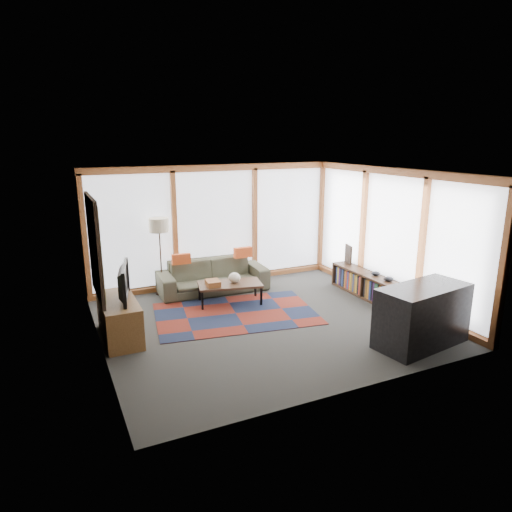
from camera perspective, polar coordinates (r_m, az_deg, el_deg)
name	(u,v)px	position (r m, az deg, el deg)	size (l,w,h in m)	color
ground	(266,321)	(8.13, 1.21, -8.17)	(5.50, 5.50, 0.00)	#2C2D2A
room_envelope	(277,228)	(8.38, 2.60, 3.53)	(5.52, 5.02, 2.62)	#484035
rug	(236,314)	(8.46, -2.55, -7.19)	(2.88, 1.85, 0.01)	maroon
sofa	(213,276)	(9.61, -5.41, -2.50)	(2.26, 0.88, 0.66)	#373A2C
pillow_left	(181,259)	(9.34, -9.33, -0.36)	(0.38, 0.11, 0.21)	#CB4C20
pillow_right	(243,252)	(9.73, -1.64, 0.46)	(0.40, 0.12, 0.22)	#CB4C20
floor_lamp	(161,257)	(9.49, -11.84, -0.07)	(0.40, 0.40, 1.59)	black
coffee_table	(230,293)	(8.94, -3.28, -4.66)	(1.22, 0.61, 0.41)	#321E15
book_stack	(213,283)	(8.74, -5.41, -3.39)	(0.25, 0.31, 0.10)	brown
vase	(234,278)	(8.88, -2.71, -2.72)	(0.23, 0.23, 0.20)	beige
bookshelf	(368,285)	(9.50, 13.78, -3.58)	(0.36, 2.00, 0.50)	#321E15
bowl_a	(389,279)	(9.02, 16.24, -2.77)	(0.19, 0.19, 0.09)	black
bowl_b	(376,273)	(9.31, 14.74, -2.13)	(0.17, 0.17, 0.09)	black
shelf_picture	(348,254)	(10.03, 11.47, 0.21)	(0.04, 0.31, 0.41)	black
tv_console	(119,319)	(7.70, -16.72, -7.55)	(0.54, 1.30, 0.65)	brown
television	(119,282)	(7.52, -16.74, -3.17)	(0.98, 0.13, 0.56)	black
bar_counter	(422,316)	(7.56, 20.05, -7.03)	(1.50, 0.70, 0.95)	black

